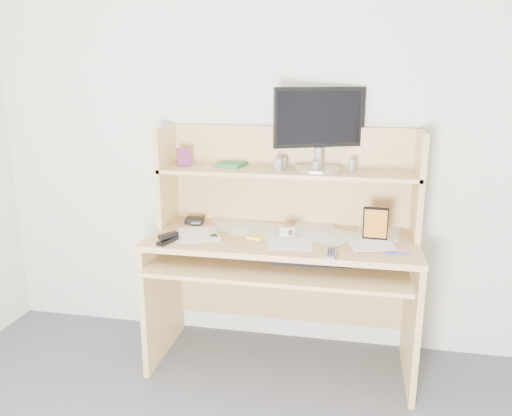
% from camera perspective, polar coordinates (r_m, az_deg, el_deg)
% --- Properties ---
extents(back_wall, '(3.60, 0.04, 2.50)m').
position_cam_1_polar(back_wall, '(2.84, 4.07, 8.35)').
color(back_wall, beige).
rests_on(back_wall, floor).
extents(desk, '(1.40, 0.70, 1.30)m').
position_cam_1_polar(desk, '(2.73, 3.22, -3.88)').
color(desk, tan).
rests_on(desk, floor).
extents(paper_clutter, '(1.32, 0.54, 0.01)m').
position_cam_1_polar(paper_clutter, '(2.63, 3.00, -3.21)').
color(paper_clutter, silver).
rests_on(paper_clutter, desk).
extents(keyboard, '(0.41, 0.17, 0.03)m').
position_cam_1_polar(keyboard, '(2.57, 6.36, -5.86)').
color(keyboard, black).
rests_on(keyboard, desk).
extents(tv_remote, '(0.05, 0.16, 0.02)m').
position_cam_1_polar(tv_remote, '(2.36, 8.57, -5.21)').
color(tv_remote, gray).
rests_on(tv_remote, paper_clutter).
extents(flip_phone, '(0.09, 0.11, 0.02)m').
position_cam_1_polar(flip_phone, '(2.58, -4.76, -3.24)').
color(flip_phone, silver).
rests_on(flip_phone, paper_clutter).
extents(stapler, '(0.08, 0.14, 0.04)m').
position_cam_1_polar(stapler, '(2.56, -10.05, -3.33)').
color(stapler, black).
rests_on(stapler, paper_clutter).
extents(wallet, '(0.11, 0.09, 0.03)m').
position_cam_1_polar(wallet, '(2.88, -7.04, -1.39)').
color(wallet, black).
rests_on(wallet, paper_clutter).
extents(sticky_note_pad, '(0.09, 0.09, 0.01)m').
position_cam_1_polar(sticky_note_pad, '(2.61, 0.07, -3.30)').
color(sticky_note_pad, '#EBF440').
rests_on(sticky_note_pad, desk).
extents(digital_camera, '(0.08, 0.05, 0.05)m').
position_cam_1_polar(digital_camera, '(2.62, 3.53, -2.70)').
color(digital_camera, silver).
rests_on(digital_camera, paper_clutter).
extents(game_case, '(0.13, 0.02, 0.18)m').
position_cam_1_polar(game_case, '(2.60, 13.49, -1.73)').
color(game_case, black).
rests_on(game_case, paper_clutter).
extents(blue_pen, '(0.12, 0.02, 0.01)m').
position_cam_1_polar(blue_pen, '(2.45, 15.80, -4.98)').
color(blue_pen, '#1C32D2').
rests_on(blue_pen, paper_clutter).
extents(card_box, '(0.07, 0.06, 0.10)m').
position_cam_1_polar(card_box, '(2.81, -8.25, 5.76)').
color(card_box, maroon).
rests_on(card_box, desk).
extents(shelf_book, '(0.16, 0.21, 0.02)m').
position_cam_1_polar(shelf_book, '(2.82, -2.73, 5.04)').
color(shelf_book, '#2F7652').
rests_on(shelf_book, desk).
extents(chip_stack_a, '(0.06, 0.06, 0.06)m').
position_cam_1_polar(chip_stack_a, '(2.68, 2.52, 5.02)').
color(chip_stack_a, black).
rests_on(chip_stack_a, desk).
extents(chip_stack_b, '(0.05, 0.05, 0.06)m').
position_cam_1_polar(chip_stack_b, '(2.64, 6.84, 4.73)').
color(chip_stack_b, silver).
rests_on(chip_stack_b, desk).
extents(chip_stack_c, '(0.05, 0.05, 0.06)m').
position_cam_1_polar(chip_stack_c, '(2.74, 3.07, 5.16)').
color(chip_stack_c, black).
rests_on(chip_stack_c, desk).
extents(chip_stack_d, '(0.04, 0.04, 0.06)m').
position_cam_1_polar(chip_stack_d, '(2.70, 10.92, 4.85)').
color(chip_stack_d, white).
rests_on(chip_stack_d, desk).
extents(monitor, '(0.47, 0.28, 0.43)m').
position_cam_1_polar(monitor, '(2.69, 7.24, 9.25)').
color(monitor, '#BBBCC1').
rests_on(monitor, desk).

